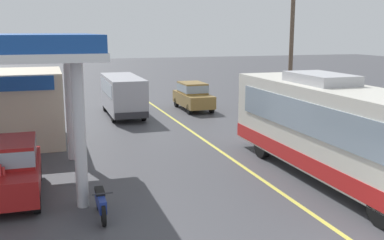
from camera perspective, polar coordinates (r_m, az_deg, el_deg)
The scene contains 8 objects.
ground at distance 28.76m, azimuth -3.22°, elevation 0.73°, with size 120.00×120.00×0.00m, color #424247.
lane_divider_stripe at distance 24.04m, azimuth -0.22°, elevation -1.32°, with size 0.16×50.00×0.01m, color #D8CC4C.
coach_bus_main at distance 16.61m, azimuth 17.47°, elevation -1.47°, with size 2.60×11.04×3.69m.
car_at_pump at distance 15.42m, azimuth -21.80°, elevation -5.42°, with size 1.70×4.20×1.82m.
minibus_opposing_lane at distance 28.38m, azimuth -8.71°, elevation 3.48°, with size 2.04×6.13×2.44m.
motorcycle_parked_forecourt at distance 13.25m, azimuth -11.43°, elevation -10.11°, with size 0.55×1.80×0.92m.
car_trailing_behind_bus at distance 30.24m, azimuth 0.11°, elevation 3.21°, with size 1.70×4.20×1.82m.
utility_pole_roadside at distance 26.63m, azimuth 12.40°, elevation 9.22°, with size 1.80×0.24×8.47m.
Camera 1 is at (-7.05, -7.39, 5.20)m, focal length 42.37 mm.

